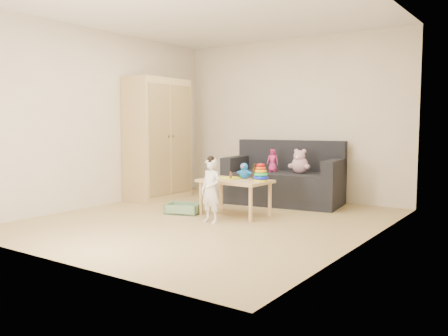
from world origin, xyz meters
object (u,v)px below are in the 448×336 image
Objects in this scene: play_table at (235,198)px; toddler at (211,191)px; wardrobe at (158,139)px; sofa at (283,188)px.

play_table is 0.57m from toddler.
toddler reaches higher than play_table.
play_table is (1.82, -0.48, -0.73)m from wardrobe.
toddler is (1.82, -1.03, -0.58)m from wardrobe.
wardrobe is 2.12× the size of play_table.
toddler is at bearing -100.81° from sofa.
toddler is (-0.09, -1.75, 0.15)m from sofa.
toddler reaches higher than sofa.
sofa is 1.76m from toddler.
wardrobe reaches higher than toddler.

